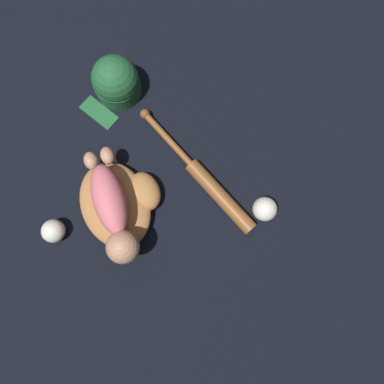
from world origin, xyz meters
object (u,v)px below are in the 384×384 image
(baseball_glove, at_px, (120,202))
(baby_figure, at_px, (112,210))
(baseball_spare, at_px, (53,231))
(baseball_cap, at_px, (116,82))
(baseball, at_px, (265,209))
(baseball_bat, at_px, (209,184))

(baseball_glove, relative_size, baby_figure, 0.80)
(baseball_spare, bearing_deg, baseball_cap, 136.82)
(baseball_glove, distance_m, baseball_spare, 0.22)
(baby_figure, height_order, baseball_cap, baby_figure)
(baby_figure, height_order, baseball, baby_figure)
(baseball_glove, height_order, baby_figure, baby_figure)
(baseball_spare, bearing_deg, baseball_glove, 91.03)
(baseball, distance_m, baseball_cap, 0.63)
(baseball_bat, height_order, baseball_spare, baseball_spare)
(baby_figure, distance_m, baseball_cap, 0.44)
(baseball_glove, bearing_deg, baseball_bat, 79.10)
(baseball, relative_size, baseball_spare, 1.06)
(baseball, bearing_deg, baby_figure, -111.17)
(baseball_bat, height_order, baseball, baseball)
(baby_figure, relative_size, baseball_cap, 1.60)
(baseball_glove, xyz_separation_m, baseball_bat, (0.05, 0.28, -0.01))
(baseball_cap, bearing_deg, baby_figure, -20.58)
(baseball_glove, distance_m, baseball_cap, 0.40)
(baby_figure, xyz_separation_m, baseball, (0.16, 0.43, -0.08))
(baseball_glove, xyz_separation_m, baby_figure, (0.03, -0.02, 0.08))
(baseball_glove, distance_m, baby_figure, 0.09)
(baseball_glove, xyz_separation_m, baseball_cap, (-0.37, 0.13, 0.03))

